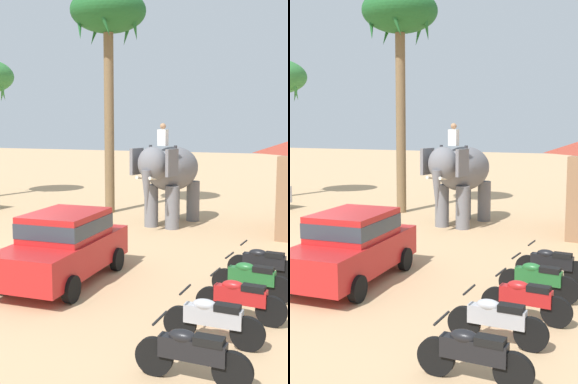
% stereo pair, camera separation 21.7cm
% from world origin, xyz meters
% --- Properties ---
extents(ground_plane, '(120.00, 120.00, 0.00)m').
position_xyz_m(ground_plane, '(0.00, 0.00, 0.00)').
color(ground_plane, tan).
extents(car_sedan_foreground, '(2.12, 4.22, 1.70)m').
position_xyz_m(car_sedan_foreground, '(1.79, 0.00, 0.93)').
color(car_sedan_foreground, red).
rests_on(car_sedan_foreground, ground).
extents(elephant_with_mahout, '(1.93, 3.95, 3.88)m').
position_xyz_m(elephant_with_mahout, '(1.60, 7.58, 1.99)').
color(elephant_with_mahout, slate).
rests_on(elephant_with_mahout, ground).
extents(motorcycle_nearest_camera, '(1.80, 0.55, 0.94)m').
position_xyz_m(motorcycle_nearest_camera, '(6.17, -3.36, 0.46)').
color(motorcycle_nearest_camera, black).
rests_on(motorcycle_nearest_camera, ground).
extents(motorcycle_second_in_row, '(1.80, 0.55, 0.94)m').
position_xyz_m(motorcycle_second_in_row, '(6.09, -1.99, 0.46)').
color(motorcycle_second_in_row, black).
rests_on(motorcycle_second_in_row, ground).
extents(motorcycle_mid_row, '(1.80, 0.55, 0.94)m').
position_xyz_m(motorcycle_mid_row, '(6.28, -0.77, 0.46)').
color(motorcycle_mid_row, black).
rests_on(motorcycle_mid_row, ground).
extents(motorcycle_fourth_in_row, '(1.80, 0.55, 0.94)m').
position_xyz_m(motorcycle_fourth_in_row, '(6.22, 0.57, 0.46)').
color(motorcycle_fourth_in_row, black).
rests_on(motorcycle_fourth_in_row, ground).
extents(motorcycle_far_in_row, '(1.80, 0.55, 0.94)m').
position_xyz_m(motorcycle_far_in_row, '(6.24, 1.89, 0.46)').
color(motorcycle_far_in_row, black).
rests_on(motorcycle_far_in_row, ground).
extents(palm_tree_behind_elephant, '(3.20, 3.20, 9.48)m').
position_xyz_m(palm_tree_behind_elephant, '(-1.81, 9.07, 8.24)').
color(palm_tree_behind_elephant, brown).
rests_on(palm_tree_behind_elephant, ground).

